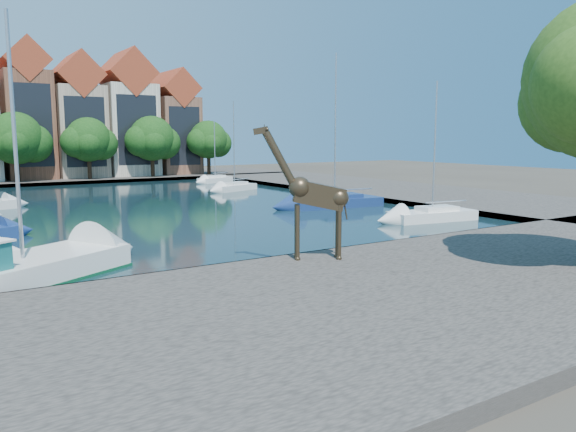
{
  "coord_description": "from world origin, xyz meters",
  "views": [
    {
      "loc": [
        -14.71,
        -20.79,
        5.76
      ],
      "look_at": [
        -1.68,
        -0.47,
        2.31
      ],
      "focal_mm": 35.0,
      "sensor_mm": 36.0,
      "label": 1
    }
  ],
  "objects": [
    {
      "name": "ground",
      "position": [
        0.0,
        0.0,
        0.0
      ],
      "size": [
        160.0,
        160.0,
        0.0
      ],
      "primitive_type": "plane",
      "color": "#38332B",
      "rests_on": "ground"
    },
    {
      "name": "water_basin",
      "position": [
        0.0,
        24.0,
        0.04
      ],
      "size": [
        38.0,
        50.0,
        0.08
      ],
      "primitive_type": "cube",
      "color": "black",
      "rests_on": "ground"
    },
    {
      "name": "near_quay",
      "position": [
        0.0,
        -7.0,
        0.25
      ],
      "size": [
        50.0,
        14.0,
        0.5
      ],
      "primitive_type": "cube",
      "color": "#4F4A45",
      "rests_on": "ground"
    },
    {
      "name": "far_quay",
      "position": [
        0.0,
        56.0,
        0.25
      ],
      "size": [
        60.0,
        16.0,
        0.5
      ],
      "primitive_type": "cube",
      "color": "#4F4A45",
      "rests_on": "ground"
    },
    {
      "name": "right_quay",
      "position": [
        25.0,
        24.0,
        0.25
      ],
      "size": [
        14.0,
        52.0,
        0.5
      ],
      "primitive_type": "cube",
      "color": "#4F4A45",
      "rests_on": "ground"
    },
    {
      "name": "townhouse_center",
      "position": [
        -4.0,
        55.99,
        8.36
      ],
      "size": [
        5.44,
        9.18,
        16.93
      ],
      "color": "brown",
      "rests_on": "far_quay"
    },
    {
      "name": "townhouse_east_inner",
      "position": [
        2.0,
        55.99,
        7.73
      ],
      "size": [
        5.94,
        9.18,
        15.79
      ],
      "color": "tan",
      "rests_on": "far_quay"
    },
    {
      "name": "townhouse_east_mid",
      "position": [
        8.5,
        55.99,
        8.1
      ],
      "size": [
        6.43,
        9.18,
        16.65
      ],
      "color": "beige",
      "rests_on": "far_quay"
    },
    {
      "name": "townhouse_east_end",
      "position": [
        15.0,
        55.99,
        7.11
      ],
      "size": [
        5.44,
        9.18,
        14.43
      ],
      "color": "brown",
      "rests_on": "far_quay"
    },
    {
      "name": "far_tree_mid_west",
      "position": [
        -5.89,
        50.49,
        5.29
      ],
      "size": [
        7.8,
        6.0,
        8.0
      ],
      "color": "#332114",
      "rests_on": "far_quay"
    },
    {
      "name": "far_tree_mid_east",
      "position": [
        2.1,
        50.49,
        5.13
      ],
      "size": [
        7.02,
        5.4,
        7.52
      ],
      "color": "#332114",
      "rests_on": "far_quay"
    },
    {
      "name": "far_tree_east",
      "position": [
        10.11,
        50.49,
        5.24
      ],
      "size": [
        7.54,
        5.8,
        7.84
      ],
      "color": "#332114",
      "rests_on": "far_quay"
    },
    {
      "name": "far_tree_far_east",
      "position": [
        18.09,
        50.49,
        5.08
      ],
      "size": [
        6.76,
        5.2,
        7.36
      ],
      "color": "#332114",
      "rests_on": "far_quay"
    },
    {
      "name": "giraffe_statue",
      "position": [
        -1.03,
        -1.35,
        3.28
      ],
      "size": [
        3.68,
        2.21,
        5.66
      ],
      "color": "#3A2D1D",
      "rests_on": "near_quay"
    },
    {
      "name": "sailboat_right_a",
      "position": [
        13.74,
        5.51,
        0.59
      ],
      "size": [
        6.32,
        3.07,
        9.24
      ],
      "color": "white",
      "rests_on": "water_basin"
    },
    {
      "name": "sailboat_right_b",
      "position": [
        12.74,
        15.05,
        0.64
      ],
      "size": [
        8.0,
        3.5,
        12.09
      ],
      "color": "navy",
      "rests_on": "water_basin"
    },
    {
      "name": "sailboat_right_c",
      "position": [
        12.21,
        31.59,
        0.57
      ],
      "size": [
        5.55,
        3.65,
        9.22
      ],
      "color": "silver",
      "rests_on": "water_basin"
    },
    {
      "name": "sailboat_right_d",
      "position": [
        15.0,
        42.17,
        0.55
      ],
      "size": [
        5.05,
        3.4,
        7.46
      ],
      "color": "white",
      "rests_on": "water_basin"
    }
  ]
}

